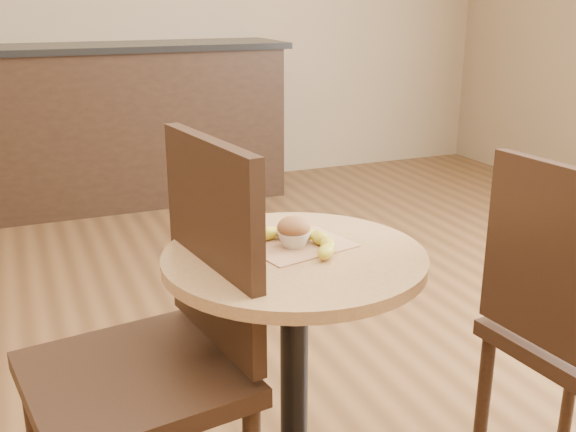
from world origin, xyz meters
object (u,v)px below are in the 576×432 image
Objects in this scene: cafe_table at (294,345)px; muffin at (294,232)px; chair_left at (163,348)px; banana at (300,241)px; coffee_cup at (245,217)px.

cafe_table is 9.02× the size of muffin.
cafe_table is 0.72× the size of chair_left.
cafe_table is at bearing 82.64° from chair_left.
chair_left is 0.40m from banana.
chair_left is 12.49× the size of muffin.
cafe_table is at bearing -110.92° from muffin.
coffee_cup is at bearing 126.30° from cafe_table.
chair_left reaches higher than cafe_table.
coffee_cup is 0.13m from muffin.
cafe_table is 0.29m from muffin.
chair_left reaches higher than coffee_cup.
muffin is (0.10, -0.08, -0.03)m from coffee_cup.
coffee_cup is (-0.08, 0.11, 0.31)m from cafe_table.
chair_left is 0.41m from muffin.
chair_left is at bearing -138.64° from coffee_cup.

